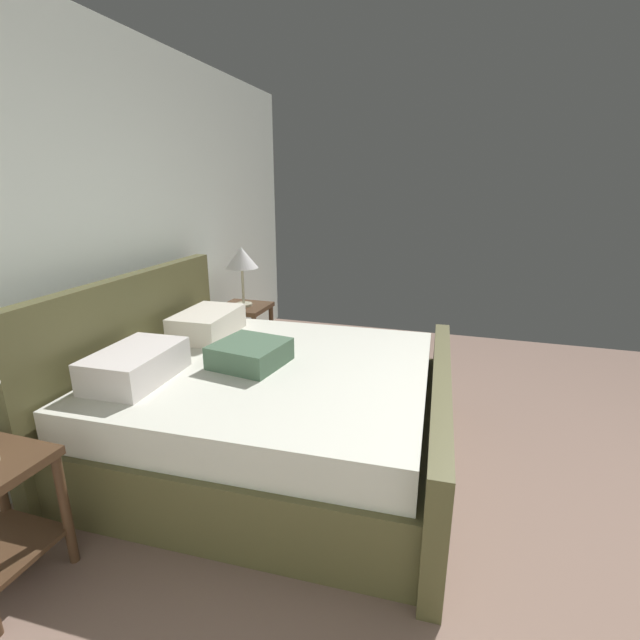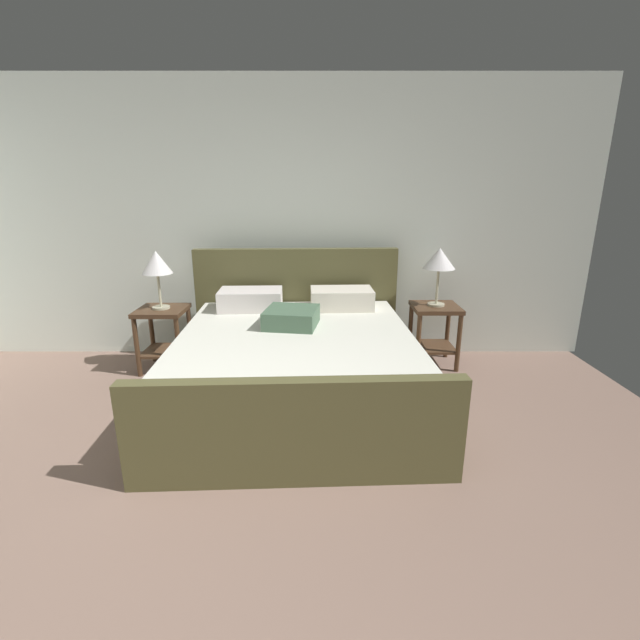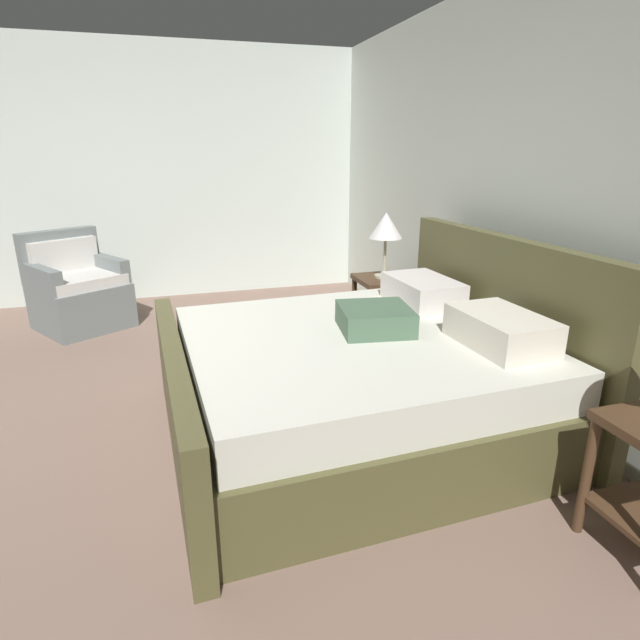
% 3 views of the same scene
% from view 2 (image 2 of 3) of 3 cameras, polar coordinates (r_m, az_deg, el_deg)
% --- Properties ---
extents(ground_plane, '(6.31, 6.26, 0.02)m').
position_cam_2_polar(ground_plane, '(2.18, -15.30, -34.46)').
color(ground_plane, '#826658').
extents(wall_back, '(6.43, 0.12, 2.69)m').
position_cam_2_polar(wall_back, '(4.54, -6.01, 12.36)').
color(wall_back, silver).
rests_on(wall_back, ground).
extents(bed, '(2.05, 2.19, 1.13)m').
position_cam_2_polar(bed, '(3.55, -2.88, -5.41)').
color(bed, brown).
rests_on(bed, ground).
extents(nightstand_right, '(0.44, 0.44, 0.60)m').
position_cam_2_polar(nightstand_right, '(4.43, 14.74, -0.65)').
color(nightstand_right, '#4A311F').
rests_on(nightstand_right, ground).
extents(table_lamp_right, '(0.30, 0.30, 0.55)m').
position_cam_2_polar(table_lamp_right, '(4.29, 15.36, 7.48)').
color(table_lamp_right, '#B7B293').
rests_on(table_lamp_right, nightstand_right).
extents(nightstand_left, '(0.44, 0.44, 0.60)m').
position_cam_2_polar(nightstand_left, '(4.44, -19.39, -1.03)').
color(nightstand_left, '#4A311F').
rests_on(nightstand_left, ground).
extents(table_lamp_left, '(0.27, 0.27, 0.54)m').
position_cam_2_polar(table_lamp_left, '(4.30, -20.17, 6.82)').
color(table_lamp_left, '#B7B293').
rests_on(table_lamp_left, nightstand_left).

